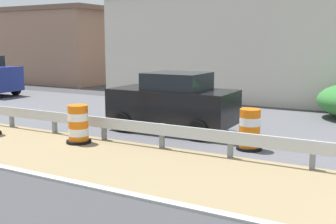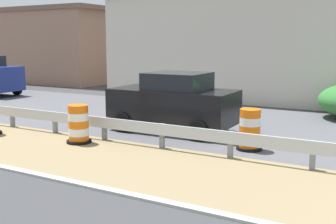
{
  "view_description": "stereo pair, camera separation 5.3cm",
  "coord_description": "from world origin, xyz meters",
  "views": [
    {
      "loc": [
        -7.74,
        2.72,
        2.98
      ],
      "look_at": [
        1.87,
        8.14,
        1.12
      ],
      "focal_mm": 44.95,
      "sensor_mm": 36.0,
      "label": 1
    },
    {
      "loc": [
        -7.71,
        2.67,
        2.98
      ],
      "look_at": [
        1.87,
        8.14,
        1.12
      ],
      "focal_mm": 44.95,
      "sensor_mm": 36.0,
      "label": 2
    }
  ],
  "objects": [
    {
      "name": "traffic_barrel_nearest",
      "position": [
        3.29,
        6.35,
        0.52
      ],
      "size": [
        0.72,
        0.72,
        1.15
      ],
      "color": "orange",
      "rests_on": "ground"
    },
    {
      "name": "roadside_shop_near",
      "position": [
        15.15,
        11.03,
        2.83
      ],
      "size": [
        8.24,
        13.35,
        5.64
      ],
      "color": "beige",
      "rests_on": "ground"
    },
    {
      "name": "roadside_shop_far",
      "position": [
        16.12,
        28.39,
        2.69
      ],
      "size": [
        6.75,
        15.5,
        5.35
      ],
      "color": "#93705B",
      "rests_on": "ground"
    },
    {
      "name": "traffic_barrel_close",
      "position": [
        1.56,
        11.02,
        0.51
      ],
      "size": [
        0.74,
        0.74,
        1.13
      ],
      "color": "orange",
      "rests_on": "ground"
    },
    {
      "name": "utility_pole_near",
      "position": [
        11.65,
        8.96,
        4.31
      ],
      "size": [
        0.24,
        1.8,
        8.31
      ],
      "color": "brown",
      "rests_on": "ground"
    },
    {
      "name": "car_lead_far_lane",
      "position": [
        4.42,
        9.37,
        0.99
      ],
      "size": [
        2.2,
        4.2,
        1.97
      ],
      "rotation": [
        0.0,
        0.0,
        1.59
      ],
      "color": "black",
      "rests_on": "ground"
    }
  ]
}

